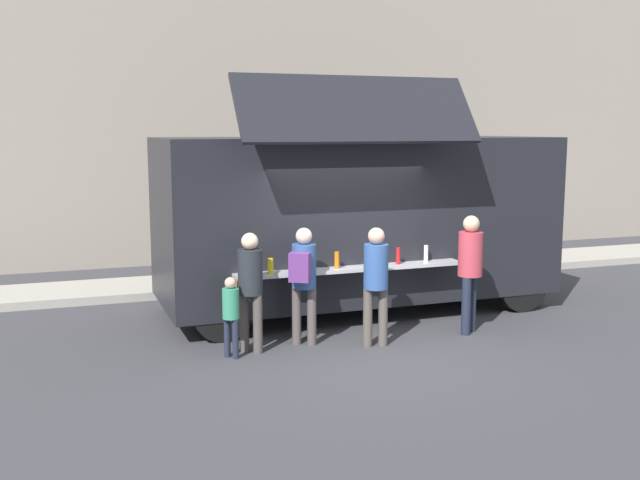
{
  "coord_description": "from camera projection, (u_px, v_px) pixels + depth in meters",
  "views": [
    {
      "loc": [
        -4.09,
        -9.17,
        3.08
      ],
      "look_at": [
        -0.13,
        1.89,
        1.3
      ],
      "focal_mm": 41.47,
      "sensor_mm": 36.0,
      "label": 1
    }
  ],
  "objects": [
    {
      "name": "ground_plane",
      "position": [
        374.0,
        350.0,
        10.36
      ],
      "size": [
        60.0,
        60.0,
        0.0
      ],
      "primitive_type": "plane",
      "color": "#38383D"
    },
    {
      "name": "curb_strip",
      "position": [
        105.0,
        291.0,
        13.8
      ],
      "size": [
        28.0,
        1.6,
        0.15
      ],
      "primitive_type": "cube",
      "color": "#9E998E",
      "rests_on": "ground"
    },
    {
      "name": "building_behind",
      "position": [
        131.0,
        89.0,
        17.18
      ],
      "size": [
        32.0,
        2.4,
        7.98
      ],
      "primitive_type": "cube",
      "color": "gray",
      "rests_on": "ground"
    },
    {
      "name": "food_truck_main",
      "position": [
        357.0,
        216.0,
        12.46
      ],
      "size": [
        6.59,
        3.26,
        3.85
      ],
      "rotation": [
        0.0,
        0.0,
        0.01
      ],
      "color": "black",
      "rests_on": "ground"
    },
    {
      "name": "trash_bin",
      "position": [
        477.0,
        250.0,
        16.05
      ],
      "size": [
        0.6,
        0.6,
        0.92
      ],
      "primitive_type": "cylinder",
      "color": "#2E623A",
      "rests_on": "ground"
    },
    {
      "name": "customer_front_ordering",
      "position": [
        376.0,
        276.0,
        10.41
      ],
      "size": [
        0.36,
        0.35,
        1.71
      ],
      "rotation": [
        0.0,
        0.0,
        1.42
      ],
      "color": "#504943",
      "rests_on": "ground"
    },
    {
      "name": "customer_mid_with_backpack",
      "position": [
        303.0,
        274.0,
        10.44
      ],
      "size": [
        0.48,
        0.55,
        1.7
      ],
      "rotation": [
        0.0,
        0.0,
        1.03
      ],
      "color": "#4E4545",
      "rests_on": "ground"
    },
    {
      "name": "customer_rear_waiting",
      "position": [
        249.0,
        282.0,
        10.13
      ],
      "size": [
        0.48,
        0.49,
        1.68
      ],
      "rotation": [
        0.0,
        0.0,
        0.76
      ],
      "color": "#4C4441",
      "rests_on": "ground"
    },
    {
      "name": "customer_extra_browsing",
      "position": [
        470.0,
        263.0,
        11.08
      ],
      "size": [
        0.37,
        0.37,
        1.8
      ],
      "rotation": [
        0.0,
        0.0,
        2.25
      ],
      "color": "#1D2335",
      "rests_on": "ground"
    },
    {
      "name": "child_near_queue",
      "position": [
        231.0,
        310.0,
        9.92
      ],
      "size": [
        0.23,
        0.23,
        1.11
      ],
      "rotation": [
        0.0,
        0.0,
        0.64
      ],
      "color": "#1F2436",
      "rests_on": "ground"
    }
  ]
}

